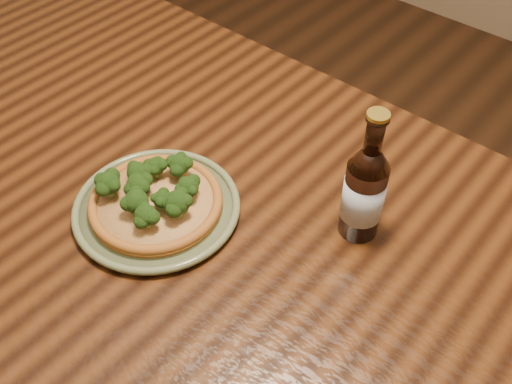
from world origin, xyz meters
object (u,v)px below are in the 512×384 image
Objects in this scene: table at (144,187)px; plate at (157,208)px; pizza at (155,199)px; beer_bottle at (364,191)px.

plate is (0.14, -0.08, 0.10)m from table.
pizza is at bearing -29.86° from table.
beer_bottle reaches higher than table.
beer_bottle is (0.29, 0.19, 0.06)m from pizza.
pizza is 0.36m from beer_bottle.
pizza reaches higher than plate.
plate is 1.26× the size of pizza.
beer_bottle is at bearing 33.48° from plate.
table is at bearing 176.71° from beer_bottle.
pizza reaches higher than table.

